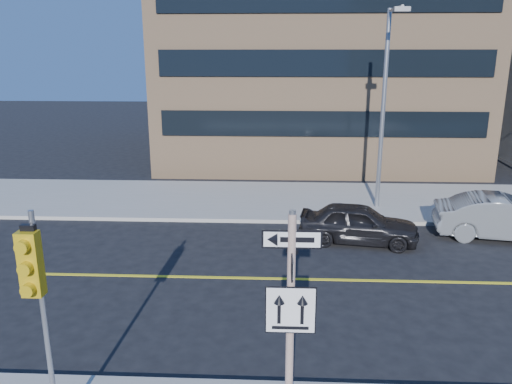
{
  "coord_description": "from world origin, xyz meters",
  "views": [
    {
      "loc": [
        -0.22,
        -9.6,
        6.47
      ],
      "look_at": [
        -0.85,
        4.0,
        2.67
      ],
      "focal_mm": 35.0,
      "sensor_mm": 36.0,
      "label": 1
    }
  ],
  "objects_px": {
    "parked_car_a": "(358,223)",
    "parked_car_b": "(505,218)",
    "streetlight_a": "(385,98)",
    "sign_pole": "(290,317)",
    "traffic_signal": "(34,282)"
  },
  "relations": [
    {
      "from": "parked_car_a",
      "to": "parked_car_b",
      "type": "relative_size",
      "value": 0.87
    },
    {
      "from": "streetlight_a",
      "to": "parked_car_b",
      "type": "bearing_deg",
      "value": -37.93
    },
    {
      "from": "parked_car_b",
      "to": "streetlight_a",
      "type": "bearing_deg",
      "value": 61.67
    },
    {
      "from": "sign_pole",
      "to": "streetlight_a",
      "type": "distance_m",
      "value": 14.05
    },
    {
      "from": "streetlight_a",
      "to": "traffic_signal",
      "type": "bearing_deg",
      "value": -120.8
    },
    {
      "from": "sign_pole",
      "to": "traffic_signal",
      "type": "distance_m",
      "value": 4.05
    },
    {
      "from": "sign_pole",
      "to": "parked_car_b",
      "type": "xyz_separation_m",
      "value": [
        7.9,
        10.23,
        -1.65
      ]
    },
    {
      "from": "sign_pole",
      "to": "streetlight_a",
      "type": "xyz_separation_m",
      "value": [
        4.0,
        13.27,
        2.32
      ]
    },
    {
      "from": "traffic_signal",
      "to": "streetlight_a",
      "type": "xyz_separation_m",
      "value": [
        8.0,
        13.42,
        1.73
      ]
    },
    {
      "from": "parked_car_a",
      "to": "parked_car_b",
      "type": "height_order",
      "value": "parked_car_b"
    },
    {
      "from": "traffic_signal",
      "to": "streetlight_a",
      "type": "bearing_deg",
      "value": 59.2
    },
    {
      "from": "traffic_signal",
      "to": "streetlight_a",
      "type": "height_order",
      "value": "streetlight_a"
    },
    {
      "from": "traffic_signal",
      "to": "parked_car_b",
      "type": "bearing_deg",
      "value": 41.09
    },
    {
      "from": "sign_pole",
      "to": "parked_car_b",
      "type": "relative_size",
      "value": 0.85
    },
    {
      "from": "parked_car_a",
      "to": "traffic_signal",
      "type": "bearing_deg",
      "value": 155.34
    }
  ]
}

